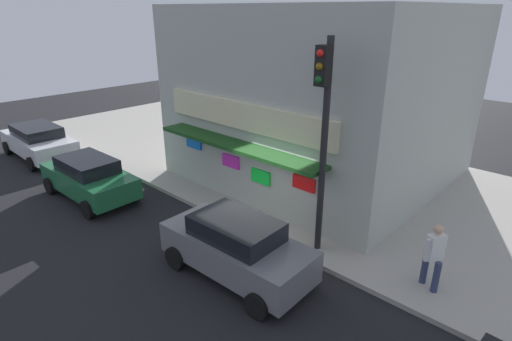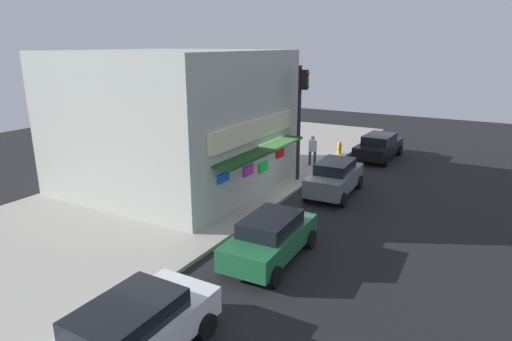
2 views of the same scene
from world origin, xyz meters
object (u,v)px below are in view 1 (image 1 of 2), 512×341
Objects in this scene: traffic_light at (323,124)px; parked_car_grey at (236,247)px; pedestrian at (434,254)px; parked_car_green at (89,177)px; trash_can at (281,187)px; parked_car_white at (39,141)px.

traffic_light is 3.82m from parked_car_grey.
traffic_light reaches higher than parked_car_grey.
pedestrian reaches higher than parked_car_green.
parked_car_green reaches higher than trash_can.
parked_car_grey is at bearing -112.37° from traffic_light.
parked_car_green is 5.93m from parked_car_white.
pedestrian is 4.78m from parked_car_grey.
pedestrian is at bearing 8.66° from parked_car_white.
traffic_light is at bearing -170.68° from pedestrian.
trash_can is at bearing 146.73° from traffic_light.
parked_car_grey is 7.31m from parked_car_green.
pedestrian is at bearing -13.13° from trash_can.
parked_car_grey is 13.22m from parked_car_white.
trash_can is (-2.83, 1.85, -3.23)m from traffic_light.
parked_car_white reaches higher than trash_can.
parked_car_grey reaches higher than parked_car_white.
pedestrian is at bearing 34.73° from parked_car_grey.
pedestrian reaches higher than parked_car_grey.
parked_car_green is at bearing -164.68° from pedestrian.
pedestrian is 11.64m from parked_car_green.
parked_car_green is (-5.39, -4.44, 0.22)m from trash_can.
pedestrian is 0.38× the size of parked_car_white.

